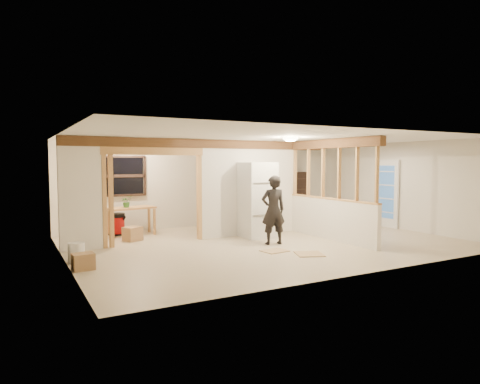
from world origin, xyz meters
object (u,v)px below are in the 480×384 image
refrigerator (257,200)px  bookshelf (296,196)px  woman (273,210)px  work_table (132,221)px  shop_vac (117,224)px

refrigerator → bookshelf: bearing=38.6°
woman → bookshelf: (3.03, 3.29, -0.01)m
refrigerator → woman: size_ratio=1.19×
work_table → refrigerator: bearing=-44.1°
bookshelf → work_table: bearing=-175.7°
refrigerator → woman: (-0.16, -1.00, -0.15)m
woman → bookshelf: size_ratio=1.01×
refrigerator → bookshelf: size_ratio=1.20×
woman → work_table: 3.89m
refrigerator → work_table: refrigerator is taller
work_table → bookshelf: size_ratio=0.74×
refrigerator → shop_vac: (-3.11, 2.01, -0.67)m
woman → work_table: size_ratio=1.37×
refrigerator → woman: refrigerator is taller
work_table → shop_vac: bearing=148.1°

